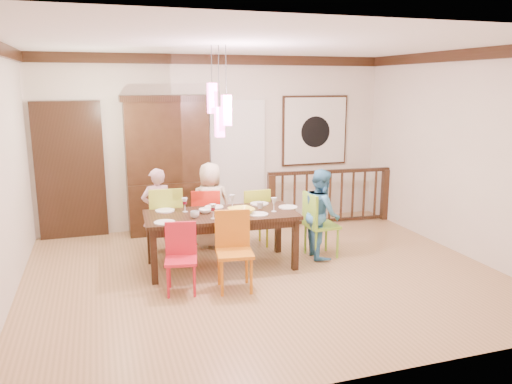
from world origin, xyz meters
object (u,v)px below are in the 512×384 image
object	(u,v)px
person_far_mid	(211,205)
person_end_right	(321,213)
china_hutch	(168,165)
dining_table	(221,219)
chair_end_right	(322,220)
balustrade	(330,195)
chair_far_left	(165,216)
person_far_left	(157,210)

from	to	relation	value
person_far_mid	person_end_right	size ratio (longest dim) A/B	1.02
china_hutch	person_end_right	size ratio (longest dim) A/B	1.78
dining_table	person_end_right	bearing A→B (deg)	1.62
chair_end_right	person_far_mid	size ratio (longest dim) A/B	0.72
dining_table	person_far_mid	distance (m)	0.89
chair_end_right	balustrade	distance (m)	1.78
china_hutch	balustrade	xyz separation A→B (m)	(2.78, -0.35, -0.63)
chair_far_left	person_end_right	xyz separation A→B (m)	(2.10, -0.70, 0.05)
balustrade	person_end_right	distance (m)	1.80
dining_table	chair_far_left	xyz separation A→B (m)	(-0.65, 0.68, -0.08)
balustrade	person_end_right	size ratio (longest dim) A/B	1.80
dining_table	balustrade	world-z (taller)	balustrade
chair_end_right	balustrade	size ratio (longest dim) A/B	0.41
chair_far_left	person_end_right	bearing A→B (deg)	164.32
dining_table	chair_far_left	size ratio (longest dim) A/B	2.00
person_far_left	person_far_mid	xyz separation A→B (m)	(0.79, -0.02, 0.02)
dining_table	person_far_mid	size ratio (longest dim) A/B	1.57
dining_table	person_far_mid	xyz separation A→B (m)	(0.05, 0.89, -0.01)
person_far_left	person_far_mid	bearing A→B (deg)	173.20
chair_far_left	person_far_mid	distance (m)	0.74
chair_end_right	china_hutch	xyz separation A→B (m)	(-1.90, 1.89, 0.60)
dining_table	person_far_left	xyz separation A→B (m)	(-0.73, 0.90, -0.04)
dining_table	chair_far_left	bearing A→B (deg)	136.11
dining_table	person_end_right	world-z (taller)	person_end_right
balustrade	person_end_right	bearing A→B (deg)	-116.36
chair_end_right	person_end_right	bearing A→B (deg)	101.25
dining_table	person_far_left	size ratio (longest dim) A/B	1.63
china_hutch	person_far_left	world-z (taller)	china_hutch
balustrade	person_far_left	distance (m)	3.15
china_hutch	person_end_right	bearing A→B (deg)	-45.18
person_far_left	person_far_mid	size ratio (longest dim) A/B	0.96
dining_table	person_far_left	bearing A→B (deg)	131.48
chair_far_left	balustrade	xyz separation A→B (m)	(3.00, 0.85, -0.08)
chair_far_left	china_hutch	bearing A→B (deg)	-97.59
person_far_mid	person_end_right	world-z (taller)	person_far_mid
china_hutch	person_far_mid	world-z (taller)	china_hutch
chair_far_left	chair_end_right	xyz separation A→B (m)	(2.12, -0.70, -0.05)
person_far_mid	person_end_right	bearing A→B (deg)	146.93
person_far_mid	chair_end_right	bearing A→B (deg)	147.26
person_far_mid	person_end_right	xyz separation A→B (m)	(1.40, -0.90, -0.01)
chair_far_left	person_end_right	distance (m)	2.22
person_end_right	person_far_left	bearing A→B (deg)	74.11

